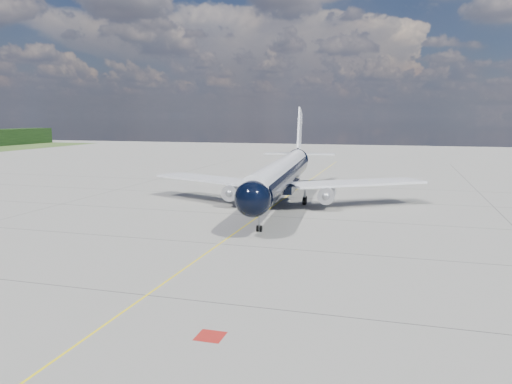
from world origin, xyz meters
TOP-DOWN VIEW (x-y plane):
  - ground at (0.00, 30.00)m, footprint 320.00×320.00m
  - taxiway_centerline at (0.00, 25.00)m, footprint 0.16×160.00m
  - red_marking at (6.80, -10.00)m, footprint 1.60×1.60m
  - main_airliner at (0.83, 34.29)m, footprint 40.59×49.58m

SIDE VIEW (x-z plane):
  - ground at x=0.00m, z-range 0.00..0.00m
  - taxiway_centerline at x=0.00m, z-range 0.00..0.01m
  - red_marking at x=6.80m, z-range 0.00..0.01m
  - main_airliner at x=0.83m, z-range -2.72..11.60m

